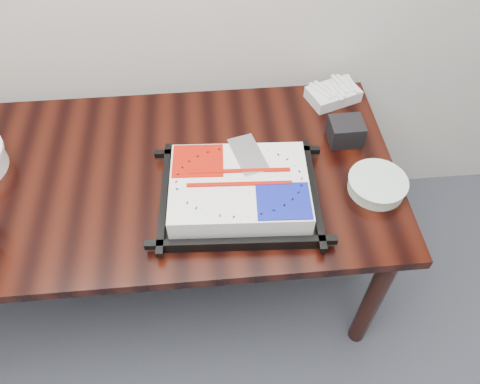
{
  "coord_description": "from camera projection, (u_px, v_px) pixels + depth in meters",
  "views": [
    {
      "loc": [
        0.23,
        0.86,
        2.02
      ],
      "look_at": [
        0.32,
        1.82,
        0.83
      ],
      "focal_mm": 35.0,
      "sensor_mm": 36.0,
      "label": 1
    }
  ],
  "objects": [
    {
      "name": "table",
      "position": [
        151.0,
        189.0,
        1.76
      ],
      "size": [
        1.8,
        0.9,
        0.75
      ],
      "color": "black",
      "rests_on": "ground"
    },
    {
      "name": "cake_tray",
      "position": [
        239.0,
        191.0,
        1.58
      ],
      "size": [
        0.55,
        0.44,
        0.11
      ],
      "color": "black",
      "rests_on": "table"
    },
    {
      "name": "plate_stack",
      "position": [
        377.0,
        185.0,
        1.62
      ],
      "size": [
        0.21,
        0.21,
        0.05
      ],
      "color": "white",
      "rests_on": "table"
    },
    {
      "name": "fork_bag",
      "position": [
        333.0,
        94.0,
        1.93
      ],
      "size": [
        0.23,
        0.19,
        0.06
      ],
      "color": "silver",
      "rests_on": "table"
    },
    {
      "name": "napkin_box",
      "position": [
        346.0,
        131.0,
        1.77
      ],
      "size": [
        0.13,
        0.11,
        0.09
      ],
      "primitive_type": "cube",
      "rotation": [
        0.0,
        0.0,
        0.02
      ],
      "color": "black",
      "rests_on": "table"
    }
  ]
}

